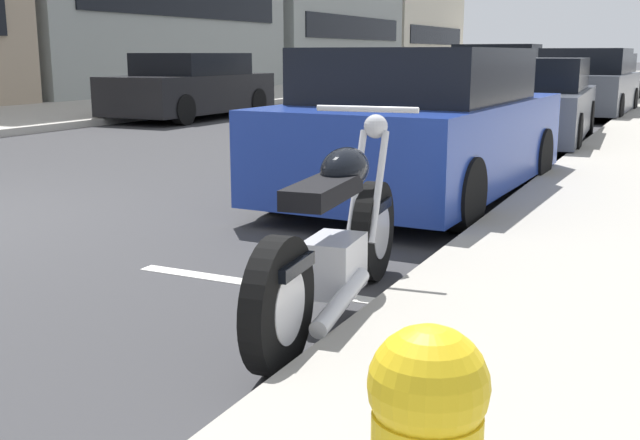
# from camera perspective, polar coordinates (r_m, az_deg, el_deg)

# --- Properties ---
(sidewalk_far_curb) EXTENTS (120.00, 5.00, 0.14)m
(sidewalk_far_curb) POSITION_cam_1_polar(r_m,az_deg,el_deg) (20.73, -13.70, 8.23)
(sidewalk_far_curb) COLOR #ADA89E
(sidewalk_far_curb) RESTS_ON ground
(parking_stall_stripe) EXTENTS (0.12, 2.20, 0.01)m
(parking_stall_stripe) POSITION_cam_1_polar(r_m,az_deg,el_deg) (4.73, -2.30, -5.10)
(parking_stall_stripe) COLOR silver
(parking_stall_stripe) RESTS_ON ground
(parked_motorcycle) EXTENTS (2.18, 0.63, 1.11)m
(parked_motorcycle) POSITION_cam_1_polar(r_m,az_deg,el_deg) (4.13, 1.22, -1.57)
(parked_motorcycle) COLOR black
(parked_motorcycle) RESTS_ON ground
(parked_car_at_intersection) EXTENTS (4.08, 2.03, 1.47)m
(parked_car_at_intersection) POSITION_cam_1_polar(r_m,az_deg,el_deg) (7.65, 7.59, 6.84)
(parked_car_at_intersection) COLOR navy
(parked_car_at_intersection) RESTS_ON ground
(parked_car_behind_motorcycle) EXTENTS (4.59, 2.10, 1.35)m
(parked_car_behind_motorcycle) POSITION_cam_1_polar(r_m,az_deg,el_deg) (12.77, 15.19, 8.40)
(parked_car_behind_motorcycle) COLOR #4C515B
(parked_car_behind_motorcycle) RESTS_ON ground
(parked_car_across_street) EXTENTS (4.25, 2.03, 1.52)m
(parked_car_across_street) POSITION_cam_1_polar(r_m,az_deg,el_deg) (18.52, 19.17, 9.43)
(parked_car_across_street) COLOR #4C515B
(parked_car_across_street) RESTS_ON ground
(parked_car_far_down_curb) EXTENTS (4.29, 1.95, 1.41)m
(parked_car_far_down_curb) POSITION_cam_1_polar(r_m,az_deg,el_deg) (23.49, 20.19, 9.72)
(parked_car_far_down_curb) COLOR beige
(parked_car_far_down_curb) RESTS_ON ground
(crossing_truck) EXTENTS (2.42, 5.54, 1.85)m
(crossing_truck) POSITION_cam_1_polar(r_m,az_deg,el_deg) (38.76, 12.95, 11.33)
(crossing_truck) COLOR #B7B7BC
(crossing_truck) RESTS_ON ground
(car_opposite_curb) EXTENTS (4.35, 1.84, 1.42)m
(car_opposite_curb) POSITION_cam_1_polar(r_m,az_deg,el_deg) (17.37, -9.56, 9.72)
(car_opposite_curb) COLOR black
(car_opposite_curb) RESTS_ON ground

